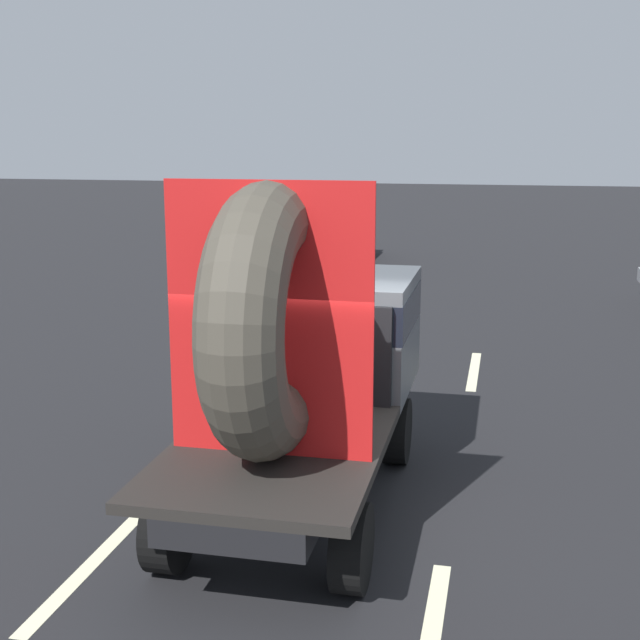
# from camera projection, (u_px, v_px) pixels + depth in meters

# --- Properties ---
(ground_plane) EXTENTS (120.00, 120.00, 0.00)m
(ground_plane) POSITION_uv_depth(u_px,v_px,m) (319.00, 508.00, 9.16)
(ground_plane) COLOR black
(flatbed_truck) EXTENTS (2.02, 4.92, 3.54)m
(flatbed_truck) POSITION_uv_depth(u_px,v_px,m) (306.00, 348.00, 9.10)
(flatbed_truck) COLOR black
(flatbed_truck) RESTS_ON ground_plane
(distant_sedan) EXTENTS (1.68, 3.92, 1.28)m
(distant_sedan) POSITION_uv_depth(u_px,v_px,m) (337.00, 238.00, 26.87)
(distant_sedan) COLOR black
(distant_sedan) RESTS_ON ground_plane
(lane_dash_left_near) EXTENTS (0.16, 2.76, 0.01)m
(lane_dash_left_near) POSITION_uv_depth(u_px,v_px,m) (98.00, 557.00, 8.08)
(lane_dash_left_near) COLOR beige
(lane_dash_left_near) RESTS_ON ground_plane
(lane_dash_left_far) EXTENTS (0.16, 2.18, 0.01)m
(lane_dash_left_far) POSITION_uv_depth(u_px,v_px,m) (287.00, 363.00, 14.87)
(lane_dash_left_far) COLOR beige
(lane_dash_left_far) RESTS_ON ground_plane
(lane_dash_right_near) EXTENTS (0.16, 2.40, 0.01)m
(lane_dash_right_near) POSITION_uv_depth(u_px,v_px,m) (431.00, 639.00, 6.77)
(lane_dash_right_near) COLOR beige
(lane_dash_right_near) RESTS_ON ground_plane
(lane_dash_right_far) EXTENTS (0.16, 2.41, 0.01)m
(lane_dash_right_far) POSITION_uv_depth(u_px,v_px,m) (474.00, 371.00, 14.41)
(lane_dash_right_far) COLOR beige
(lane_dash_right_far) RESTS_ON ground_plane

